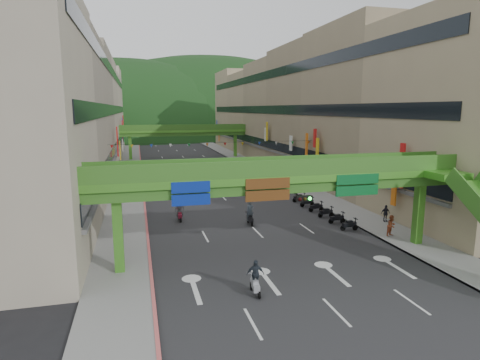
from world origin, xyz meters
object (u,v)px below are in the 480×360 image
at_px(overpass_near, 300,186).
at_px(scooter_rider_near, 250,213).
at_px(car_silver, 156,172).
at_px(pedestrian_red, 391,227).
at_px(car_yellow, 203,174).
at_px(scooter_rider_mid, 252,184).

relative_size(overpass_near, scooter_rider_near, 12.66).
height_order(car_silver, pedestrian_red, pedestrian_red).
bearing_deg(car_yellow, scooter_rider_mid, -77.47).
relative_size(scooter_rider_mid, car_silver, 0.51).
bearing_deg(scooter_rider_mid, car_yellow, 110.96).
distance_m(overpass_near, pedestrian_red, 10.53).
bearing_deg(car_silver, scooter_rider_mid, -52.29).
bearing_deg(car_silver, car_yellow, -26.39).
height_order(scooter_rider_near, car_silver, scooter_rider_near).
bearing_deg(scooter_rider_near, overpass_near, -84.23).
bearing_deg(scooter_rider_near, car_silver, 103.50).
bearing_deg(car_silver, pedestrian_red, -63.36).
xyz_separation_m(car_yellow, pedestrian_red, (10.29, -32.11, 0.22)).
xyz_separation_m(scooter_rider_mid, pedestrian_red, (5.86, -20.53, -0.13)).
relative_size(scooter_rider_near, car_yellow, 0.59).
height_order(overpass_near, pedestrian_red, overpass_near).
xyz_separation_m(car_silver, car_yellow, (6.87, -3.55, 0.01)).
relative_size(car_silver, car_yellow, 1.01).
relative_size(scooter_rider_near, pedestrian_red, 1.29).
bearing_deg(scooter_rider_mid, pedestrian_red, -74.07).
xyz_separation_m(scooter_rider_near, scooter_rider_mid, (4.29, 14.10, -0.07)).
relative_size(overpass_near, car_silver, 7.36).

